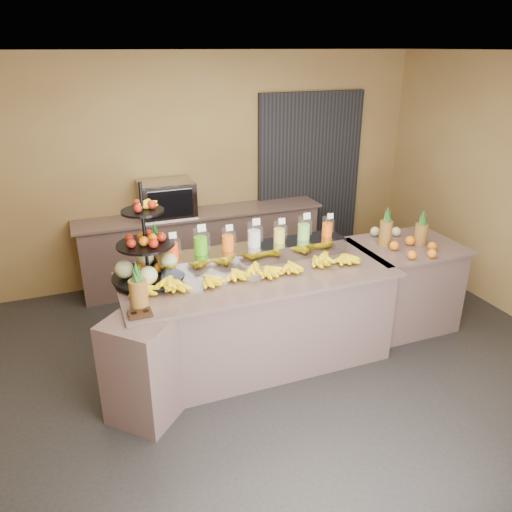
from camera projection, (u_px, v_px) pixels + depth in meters
ground at (270, 377)px, 4.63m from camera, size 6.00×6.00×0.00m
room_envelope at (258, 158)px, 4.64m from camera, size 6.04×5.02×2.82m
buffet_counter at (249, 322)px, 4.64m from camera, size 2.75×1.25×0.93m
right_counter at (402, 284)px, 5.36m from camera, size 1.08×0.88×0.93m
back_ledge at (203, 246)px, 6.38m from camera, size 3.10×0.55×0.93m
pitcher_tray at (254, 254)px, 4.76m from camera, size 1.85×0.30×0.15m
juice_pitcher_orange_a at (172, 248)px, 4.44m from camera, size 0.11×0.12×0.27m
juice_pitcher_green at (201, 243)px, 4.52m from camera, size 0.13×0.13×0.31m
juice_pitcher_orange_b at (228, 241)px, 4.61m from camera, size 0.11×0.12×0.28m
juice_pitcher_milk at (254, 236)px, 4.69m from camera, size 0.13×0.13×0.31m
juice_pitcher_lemon at (279, 234)px, 4.78m from camera, size 0.11×0.12×0.27m
juice_pitcher_lime at (304, 230)px, 4.87m from camera, size 0.12×0.13×0.30m
juice_pitcher_orange_c at (327, 228)px, 4.96m from camera, size 0.11×0.11×0.26m
banana_heap at (251, 269)px, 4.45m from camera, size 2.15×0.19×0.18m
fruit_stand at (152, 257)px, 4.31m from camera, size 0.76×0.76×0.89m
condiment_caddy at (140, 314)px, 3.82m from camera, size 0.18×0.13×0.03m
pineapple_left_a at (138, 291)px, 3.87m from camera, size 0.14×0.14×0.40m
pineapple_left_b at (156, 249)px, 4.62m from camera, size 0.15×0.15×0.43m
right_fruit_pile at (407, 241)px, 5.05m from camera, size 0.49×0.47×0.26m
oven_warmer at (167, 199)px, 5.98m from camera, size 0.64×0.45×0.43m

